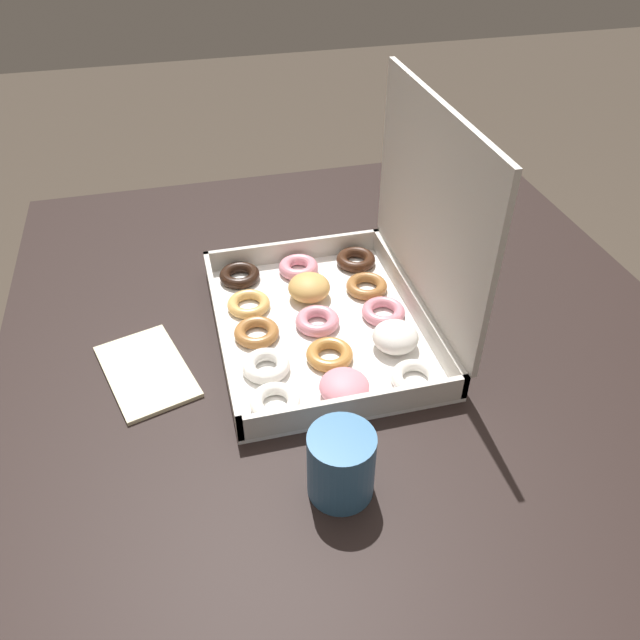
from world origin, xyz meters
TOP-DOWN VIEW (x-y plane):
  - ground_plane at (0.00, 0.00)m, footprint 8.00×8.00m
  - dining_table at (0.00, 0.00)m, footprint 1.08×0.97m
  - donut_box at (-0.03, 0.00)m, footprint 0.36×0.30m
  - coffee_mug at (0.24, -0.08)m, footprint 0.07×0.07m
  - paper_napkin at (-0.00, -0.28)m, footprint 0.18×0.14m

SIDE VIEW (x-z plane):
  - ground_plane at x=0.00m, z-range 0.00..0.00m
  - dining_table at x=0.00m, z-range 0.28..1.04m
  - paper_napkin at x=0.00m, z-range 0.76..0.77m
  - coffee_mug at x=0.24m, z-range 0.76..0.85m
  - donut_box at x=-0.03m, z-range 0.66..0.98m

